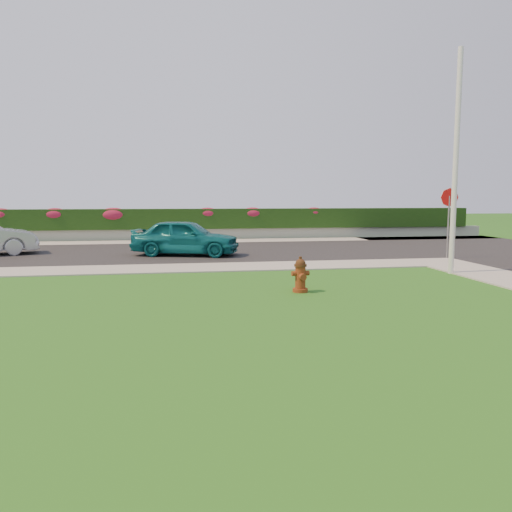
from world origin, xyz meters
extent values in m
plane|color=black|center=(0.00, 0.00, 0.00)|extent=(120.00, 120.00, 0.00)
cube|color=black|center=(-5.00, 14.00, 0.02)|extent=(26.00, 8.00, 0.04)
cube|color=gray|center=(-6.00, 9.00, 0.02)|extent=(24.00, 2.00, 0.04)
cube|color=gray|center=(7.00, 9.00, 0.02)|extent=(2.00, 2.00, 0.04)
cube|color=gray|center=(-1.00, 19.00, 0.02)|extent=(34.00, 2.00, 0.04)
cube|color=gray|center=(-1.00, 20.50, 0.30)|extent=(34.00, 0.40, 0.60)
cube|color=black|center=(-1.00, 20.60, 1.15)|extent=(32.00, 0.90, 1.10)
cylinder|color=#58200D|center=(0.71, 4.42, 0.04)|extent=(0.38, 0.38, 0.09)
cylinder|color=#58200D|center=(0.71, 4.42, 0.38)|extent=(0.25, 0.25, 0.58)
cylinder|color=black|center=(0.71, 4.42, 0.66)|extent=(0.31, 0.31, 0.06)
sphere|color=black|center=(0.71, 4.42, 0.70)|extent=(0.25, 0.25, 0.25)
cylinder|color=black|center=(0.71, 4.42, 0.84)|extent=(0.08, 0.08, 0.08)
cylinder|color=#58200D|center=(0.54, 4.40, 0.46)|extent=(0.12, 0.13, 0.12)
cylinder|color=#58200D|center=(0.87, 4.43, 0.46)|extent=(0.12, 0.13, 0.12)
cylinder|color=#58200D|center=(0.72, 4.25, 0.40)|extent=(0.18, 0.15, 0.17)
imported|color=#0C5B61|center=(-1.88, 12.49, 0.76)|extent=(4.52, 2.86, 1.43)
cylinder|color=silver|center=(6.02, 6.59, 3.34)|extent=(0.16, 0.16, 6.68)
cylinder|color=slate|center=(7.86, 9.96, 1.19)|extent=(0.06, 0.06, 2.38)
cylinder|color=#B00E0B|center=(7.86, 9.96, 2.32)|extent=(0.69, 0.05, 0.69)
cylinder|color=white|center=(7.86, 9.96, 2.32)|extent=(0.73, 0.04, 0.73)
ellipsoid|color=maroon|center=(-11.23, 20.50, 1.45)|extent=(1.27, 0.82, 0.63)
ellipsoid|color=maroon|center=(-8.52, 20.50, 1.44)|extent=(1.33, 0.85, 0.66)
ellipsoid|color=maroon|center=(-5.53, 20.50, 1.40)|extent=(1.51, 0.97, 0.75)
ellipsoid|color=maroon|center=(-0.46, 20.50, 1.45)|extent=(1.24, 0.80, 0.62)
ellipsoid|color=maroon|center=(2.07, 20.50, 1.44)|extent=(1.30, 0.83, 0.65)
ellipsoid|color=maroon|center=(5.65, 20.50, 1.47)|extent=(1.14, 0.73, 0.57)
camera|label=1|loc=(-2.35, -7.34, 2.31)|focal=35.00mm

